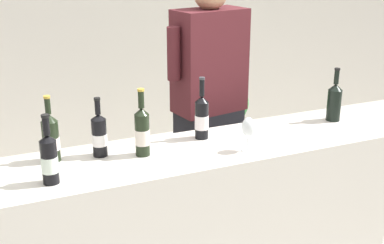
% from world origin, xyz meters
% --- Properties ---
extents(wall_back, '(8.00, 0.10, 2.80)m').
position_xyz_m(wall_back, '(0.00, 2.60, 1.40)').
color(wall_back, beige).
rests_on(wall_back, ground_plane).
extents(counter, '(2.34, 0.52, 0.90)m').
position_xyz_m(counter, '(0.00, 0.00, 0.45)').
color(counter, beige).
rests_on(counter, ground_plane).
extents(wine_bottle_1, '(0.07, 0.07, 0.34)m').
position_xyz_m(wine_bottle_1, '(0.14, 0.13, 1.02)').
color(wine_bottle_1, black).
rests_on(wine_bottle_1, counter).
extents(wine_bottle_2, '(0.08, 0.08, 0.33)m').
position_xyz_m(wine_bottle_2, '(-0.65, 0.14, 1.02)').
color(wine_bottle_2, black).
rests_on(wine_bottle_2, counter).
extents(wine_bottle_3, '(0.07, 0.07, 0.32)m').
position_xyz_m(wine_bottle_3, '(-0.70, -0.10, 1.02)').
color(wine_bottle_3, black).
rests_on(wine_bottle_3, counter).
extents(wine_bottle_4, '(0.08, 0.08, 0.30)m').
position_xyz_m(wine_bottle_4, '(-0.42, 0.11, 1.01)').
color(wine_bottle_4, black).
rests_on(wine_bottle_4, counter).
extents(wine_bottle_5, '(0.08, 0.08, 0.32)m').
position_xyz_m(wine_bottle_5, '(0.99, 0.08, 1.02)').
color(wine_bottle_5, black).
rests_on(wine_bottle_5, counter).
extents(wine_bottle_6, '(0.07, 0.07, 0.34)m').
position_xyz_m(wine_bottle_6, '(-0.23, 0.04, 1.03)').
color(wine_bottle_6, black).
rests_on(wine_bottle_6, counter).
extents(wine_glass, '(0.07, 0.07, 0.18)m').
position_xyz_m(wine_glass, '(0.28, -0.13, 1.02)').
color(wine_glass, silver).
rests_on(wine_glass, counter).
extents(person_server, '(0.59, 0.31, 1.73)m').
position_xyz_m(person_server, '(0.40, 0.58, 0.84)').
color(person_server, black).
rests_on(person_server, ground_plane).
extents(potted_shrub, '(0.57, 0.49, 0.96)m').
position_xyz_m(potted_shrub, '(0.64, 1.02, 0.68)').
color(potted_shrub, brown).
rests_on(potted_shrub, ground_plane).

